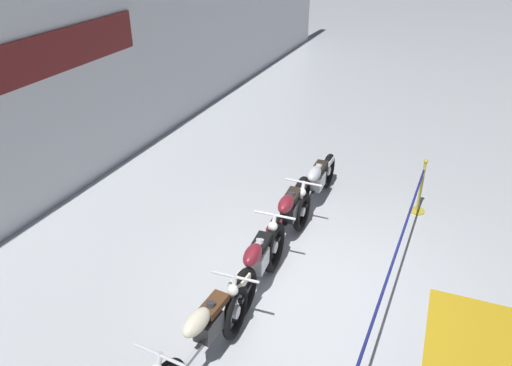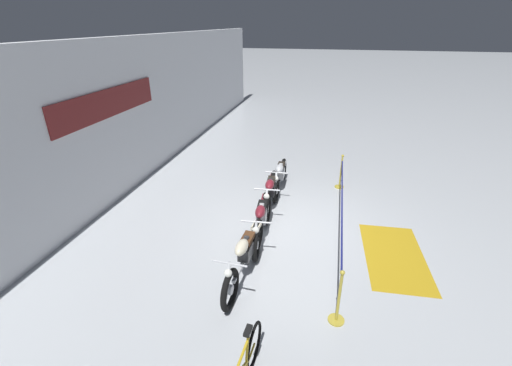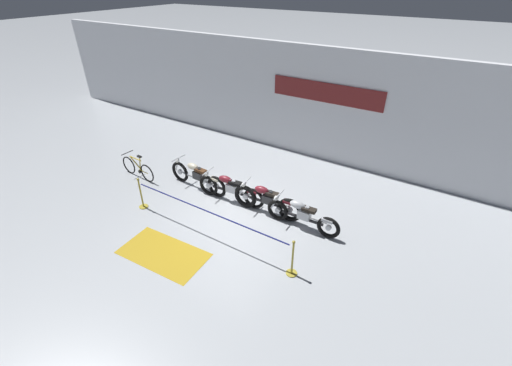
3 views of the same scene
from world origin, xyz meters
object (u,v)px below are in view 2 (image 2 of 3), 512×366
(motorcycle_maroon_2, at_px, (270,193))
(stanchion_far_left, at_px, (341,238))
(motorcycle_silver_3, at_px, (280,176))
(motorcycle_cream_0, at_px, (245,256))
(stanchion_mid_left, at_px, (340,176))
(motorcycle_maroon_1, at_px, (261,220))
(floor_banner, at_px, (394,256))

(motorcycle_maroon_2, height_order, stanchion_far_left, stanchion_far_left)
(motorcycle_silver_3, bearing_deg, motorcycle_cream_0, 179.40)
(motorcycle_silver_3, height_order, stanchion_mid_left, stanchion_mid_left)
(motorcycle_maroon_1, height_order, floor_banner, motorcycle_maroon_1)
(motorcycle_maroon_1, relative_size, motorcycle_silver_3, 1.05)
(motorcycle_silver_3, distance_m, stanchion_mid_left, 1.83)
(motorcycle_maroon_2, relative_size, floor_banner, 0.97)
(motorcycle_cream_0, bearing_deg, motorcycle_maroon_2, 0.41)
(stanchion_far_left, bearing_deg, floor_banner, -64.66)
(motorcycle_cream_0, distance_m, floor_banner, 3.28)
(motorcycle_cream_0, relative_size, stanchion_far_left, 0.46)
(motorcycle_maroon_2, xyz_separation_m, stanchion_far_left, (-1.95, -1.80, 0.19))
(motorcycle_maroon_2, height_order, stanchion_mid_left, stanchion_mid_left)
(motorcycle_cream_0, height_order, stanchion_mid_left, stanchion_mid_left)
(stanchion_far_left, bearing_deg, motorcycle_cream_0, 113.16)
(motorcycle_maroon_2, bearing_deg, motorcycle_silver_3, -2.86)
(motorcycle_maroon_2, relative_size, stanchion_mid_left, 2.15)
(motorcycle_cream_0, distance_m, stanchion_far_left, 1.94)
(motorcycle_maroon_2, distance_m, stanchion_far_left, 2.66)
(motorcycle_maroon_1, xyz_separation_m, motorcycle_silver_3, (2.53, -0.02, -0.01))
(motorcycle_maroon_2, xyz_separation_m, floor_banner, (-1.39, -2.98, -0.47))
(motorcycle_silver_3, bearing_deg, motorcycle_maroon_1, 179.56)
(stanchion_mid_left, bearing_deg, motorcycle_maroon_2, 134.88)
(motorcycle_maroon_2, bearing_deg, floor_banner, -114.99)
(motorcycle_maroon_1, distance_m, stanchion_far_left, 1.87)
(motorcycle_cream_0, xyz_separation_m, stanchion_mid_left, (4.50, -1.78, -0.12))
(motorcycle_silver_3, height_order, stanchion_far_left, stanchion_far_left)
(motorcycle_maroon_1, distance_m, stanchion_mid_left, 3.58)
(motorcycle_maroon_2, xyz_separation_m, stanchion_mid_left, (1.79, -1.80, -0.11))
(motorcycle_maroon_1, height_order, stanchion_far_left, stanchion_far_left)
(stanchion_mid_left, xyz_separation_m, floor_banner, (-3.18, -1.19, -0.35))
(motorcycle_maroon_1, height_order, motorcycle_silver_3, motorcycle_maroon_1)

